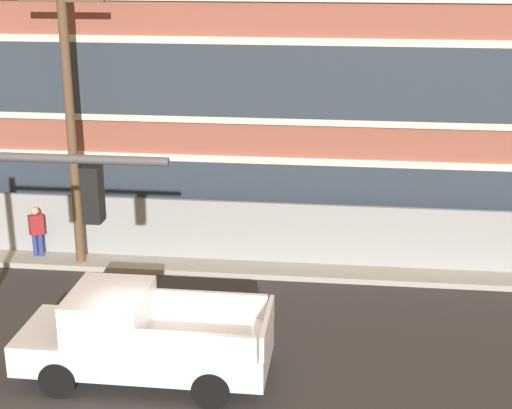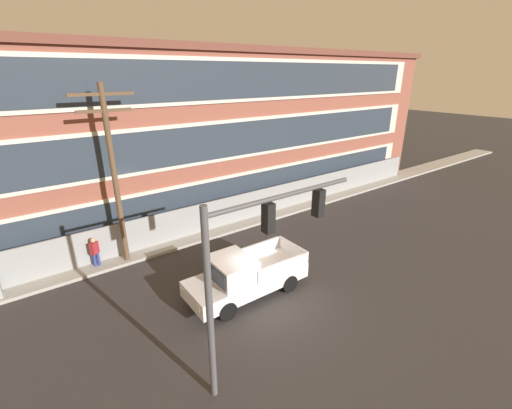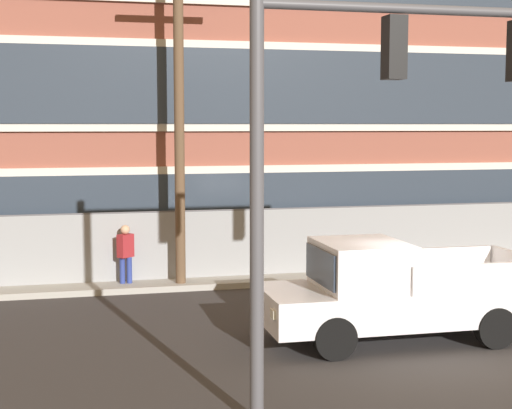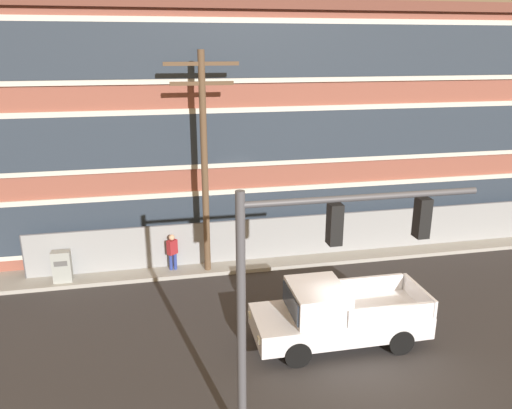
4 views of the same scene
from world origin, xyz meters
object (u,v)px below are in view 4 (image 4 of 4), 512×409
(pickup_truck_white, at_px, (336,315))
(pedestrian_near_cabinet, at_px, (172,251))
(traffic_signal_mast, at_px, (310,268))
(utility_pole_near_corner, at_px, (204,156))
(electrical_cabinet, at_px, (62,268))

(pickup_truck_white, xyz_separation_m, pedestrian_near_cabinet, (-4.73, 6.15, 0.02))
(traffic_signal_mast, height_order, utility_pole_near_corner, utility_pole_near_corner)
(traffic_signal_mast, height_order, pedestrian_near_cabinet, traffic_signal_mast)
(pickup_truck_white, relative_size, electrical_cabinet, 3.85)
(traffic_signal_mast, bearing_deg, electrical_cabinet, 125.88)
(pickup_truck_white, relative_size, utility_pole_near_corner, 0.62)
(traffic_signal_mast, bearing_deg, pedestrian_near_cabinet, 105.09)
(utility_pole_near_corner, xyz_separation_m, pedestrian_near_cabinet, (-1.40, 0.27, -3.96))
(utility_pole_near_corner, relative_size, electrical_cabinet, 6.21)
(traffic_signal_mast, relative_size, pickup_truck_white, 1.14)
(traffic_signal_mast, xyz_separation_m, pedestrian_near_cabinet, (-2.63, 9.75, -3.42))
(utility_pole_near_corner, height_order, pedestrian_near_cabinet, utility_pole_near_corner)
(traffic_signal_mast, relative_size, electrical_cabinet, 4.37)
(pickup_truck_white, height_order, pedestrian_near_cabinet, pickup_truck_white)
(traffic_signal_mast, xyz_separation_m, pickup_truck_white, (2.11, 3.60, -3.45))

